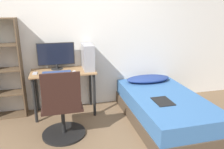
{
  "coord_description": "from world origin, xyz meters",
  "views": [
    {
      "loc": [
        -0.43,
        -2.15,
        1.69
      ],
      "look_at": [
        0.32,
        0.81,
        0.75
      ],
      "focal_mm": 35.0,
      "sensor_mm": 36.0,
      "label": 1
    }
  ],
  "objects_px": {
    "bed": "(164,108)",
    "pc_tower": "(88,57)",
    "keyboard": "(57,73)",
    "monitor": "(56,55)",
    "office_chair": "(63,113)"
  },
  "relations": [
    {
      "from": "pc_tower",
      "to": "monitor",
      "type": "bearing_deg",
      "value": 166.31
    },
    {
      "from": "keyboard",
      "to": "bed",
      "type": "bearing_deg",
      "value": -19.38
    },
    {
      "from": "monitor",
      "to": "keyboard",
      "type": "xyz_separation_m",
      "value": [
        -0.01,
        -0.25,
        -0.22
      ]
    },
    {
      "from": "bed",
      "to": "pc_tower",
      "type": "bearing_deg",
      "value": 147.26
    },
    {
      "from": "bed",
      "to": "pc_tower",
      "type": "xyz_separation_m",
      "value": [
        -1.06,
        0.68,
        0.72
      ]
    },
    {
      "from": "office_chair",
      "to": "keyboard",
      "type": "distance_m",
      "value": 0.73
    },
    {
      "from": "keyboard",
      "to": "monitor",
      "type": "bearing_deg",
      "value": 88.05
    },
    {
      "from": "office_chair",
      "to": "monitor",
      "type": "distance_m",
      "value": 1.06
    },
    {
      "from": "bed",
      "to": "pc_tower",
      "type": "distance_m",
      "value": 1.45
    },
    {
      "from": "bed",
      "to": "monitor",
      "type": "xyz_separation_m",
      "value": [
        -1.55,
        0.8,
        0.75
      ]
    },
    {
      "from": "bed",
      "to": "pc_tower",
      "type": "relative_size",
      "value": 4.32
    },
    {
      "from": "office_chair",
      "to": "bed",
      "type": "relative_size",
      "value": 0.53
    },
    {
      "from": "keyboard",
      "to": "pc_tower",
      "type": "distance_m",
      "value": 0.55
    },
    {
      "from": "bed",
      "to": "keyboard",
      "type": "distance_m",
      "value": 1.73
    },
    {
      "from": "monitor",
      "to": "pc_tower",
      "type": "bearing_deg",
      "value": -13.69
    }
  ]
}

